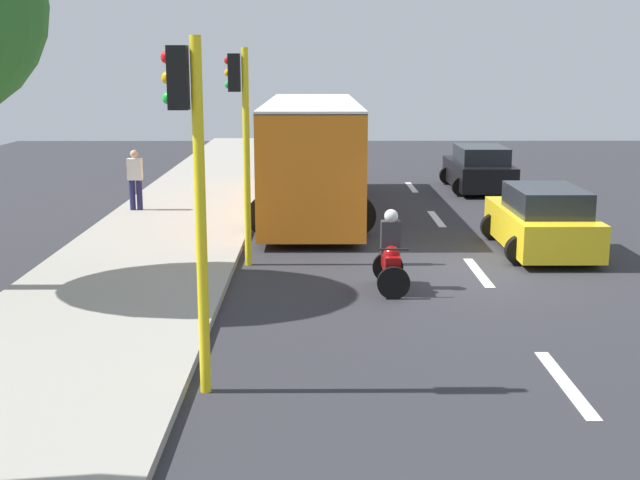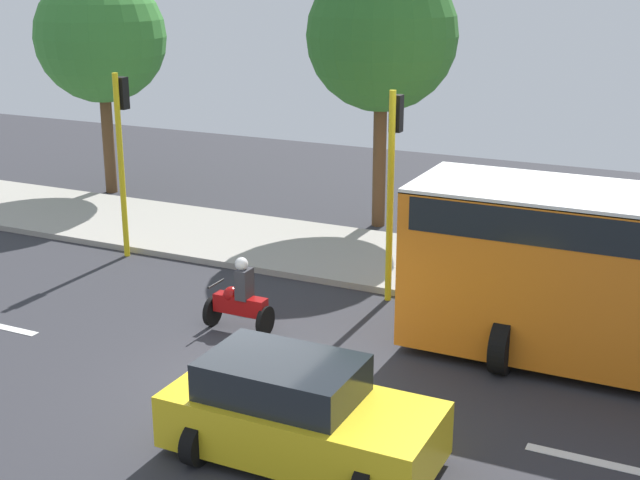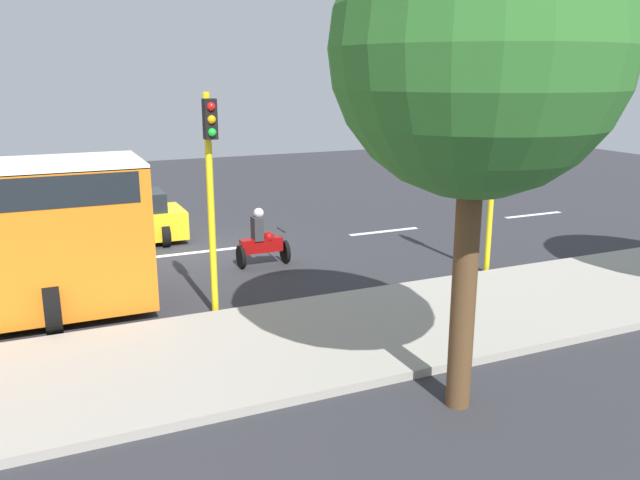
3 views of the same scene
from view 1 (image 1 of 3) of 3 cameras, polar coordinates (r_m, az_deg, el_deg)
ground_plane at (r=17.19m, az=10.86°, el=-2.39°), size 40.00×60.00×0.10m
sidewalk at (r=17.23m, az=-12.62°, el=-2.00°), size 4.00×60.00×0.15m
lane_stripe_far_north at (r=28.82m, az=6.34°, el=3.64°), size 0.20×2.40×0.01m
lane_stripe_north at (r=22.95m, az=8.03°, el=1.46°), size 0.20×2.40×0.01m
lane_stripe_mid at (r=17.17m, az=10.87°, el=-2.21°), size 0.20×2.40×0.01m
lane_stripe_south at (r=11.61m, az=16.56°, el=-9.44°), size 0.20×2.40×0.01m
car_yellow_cab at (r=19.20m, az=15.07°, el=1.24°), size 2.17×3.97×1.52m
car_black at (r=28.35m, az=10.91°, el=4.79°), size 2.22×4.13×1.52m
city_bus at (r=23.77m, az=-0.56°, el=6.42°), size 3.20×11.00×3.16m
motorcycle at (r=15.50m, az=4.90°, el=-1.14°), size 0.60×1.30×1.53m
pedestrian_near_signal at (r=23.75m, az=-12.63°, el=4.21°), size 0.40×0.24×1.69m
traffic_light_corner at (r=10.27m, az=-8.87°, el=5.02°), size 0.49×0.24×4.50m
traffic_light_midblock at (r=17.15m, az=-5.45°, el=7.85°), size 0.49×0.24×4.50m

